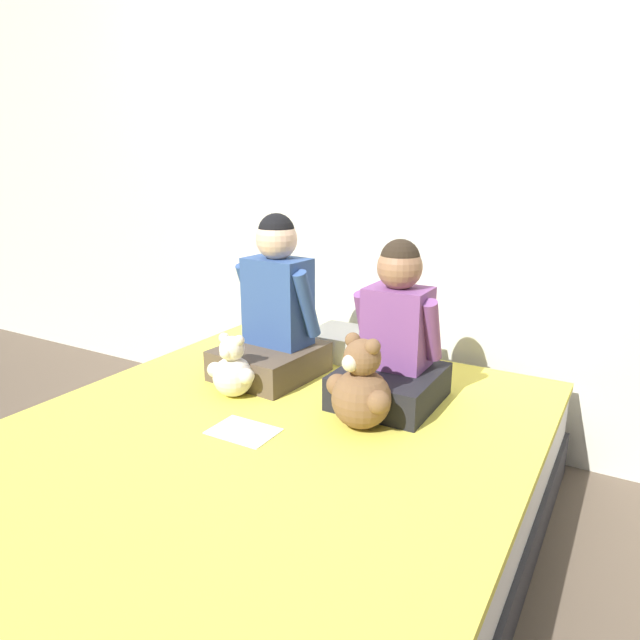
{
  "coord_description": "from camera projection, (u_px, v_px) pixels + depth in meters",
  "views": [
    {
      "loc": [
        0.99,
        -1.28,
        1.23
      ],
      "look_at": [
        0.0,
        0.43,
        0.67
      ],
      "focal_mm": 32.0,
      "sensor_mm": 36.0,
      "label": 1
    }
  ],
  "objects": [
    {
      "name": "ground_plane",
      "position": [
        254.0,
        547.0,
        1.87
      ],
      "size": [
        14.0,
        14.0,
        0.0
      ],
      "primitive_type": "plane",
      "color": "brown"
    },
    {
      "name": "wall_behind_bed",
      "position": [
        398.0,
        154.0,
        2.45
      ],
      "size": [
        8.0,
        0.06,
        2.5
      ],
      "color": "silver",
      "rests_on": "ground_plane"
    },
    {
      "name": "bed",
      "position": [
        253.0,
        495.0,
        1.82
      ],
      "size": [
        1.64,
        2.02,
        0.39
      ],
      "color": "#2D2D33",
      "rests_on": "ground_plane"
    },
    {
      "name": "child_on_left",
      "position": [
        274.0,
        315.0,
        2.25
      ],
      "size": [
        0.38,
        0.41,
        0.64
      ],
      "rotation": [
        0.0,
        0.0,
        -0.08
      ],
      "color": "brown",
      "rests_on": "bed"
    },
    {
      "name": "child_on_right",
      "position": [
        394.0,
        342.0,
        2.01
      ],
      "size": [
        0.34,
        0.38,
        0.58
      ],
      "rotation": [
        0.0,
        0.0,
        0.0
      ],
      "color": "black",
      "rests_on": "bed"
    },
    {
      "name": "teddy_bear_held_by_left_child",
      "position": [
        233.0,
        370.0,
        2.07
      ],
      "size": [
        0.2,
        0.15,
        0.24
      ],
      "rotation": [
        0.0,
        0.0,
        0.04
      ],
      "color": "silver",
      "rests_on": "bed"
    },
    {
      "name": "teddy_bear_held_by_right_child",
      "position": [
        361.0,
        389.0,
        1.82
      ],
      "size": [
        0.25,
        0.19,
        0.31
      ],
      "rotation": [
        0.0,
        0.0,
        -0.33
      ],
      "color": "brown",
      "rests_on": "bed"
    },
    {
      "name": "pillow_at_headboard",
      "position": [
        368.0,
        347.0,
        2.46
      ],
      "size": [
        0.52,
        0.26,
        0.11
      ],
      "color": "white",
      "rests_on": "bed"
    },
    {
      "name": "sign_card",
      "position": [
        244.0,
        431.0,
        1.82
      ],
      "size": [
        0.21,
        0.15,
        0.0
      ],
      "color": "white",
      "rests_on": "bed"
    }
  ]
}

